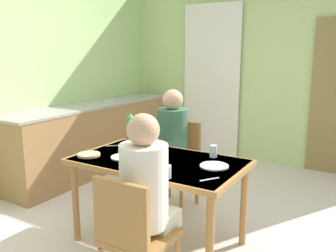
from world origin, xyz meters
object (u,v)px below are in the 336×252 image
object	(u,v)px
chair_near_diner	(133,235)
person_near_diner	(145,183)
dining_table	(158,169)
water_bottle_green_near	(147,151)
chair_far_diner	(179,158)
kitchen_counter	(93,137)
water_bottle_green_far	(131,130)
person_far_diner	(172,134)
serving_bowl_center	(156,152)

from	to	relation	value
chair_near_diner	person_near_diner	xyz separation A→B (m)	(0.00, 0.14, 0.28)
dining_table	water_bottle_green_near	bearing A→B (deg)	-77.19
dining_table	chair_far_diner	size ratio (longest dim) A/B	1.58
kitchen_counter	water_bottle_green_far	distance (m)	1.66
dining_table	person_far_diner	xyz separation A→B (m)	(-0.24, 0.62, 0.14)
water_bottle_green_near	water_bottle_green_far	world-z (taller)	water_bottle_green_far
dining_table	chair_near_diner	distance (m)	0.82
water_bottle_green_far	person_far_diner	bearing A→B (deg)	59.85
water_bottle_green_near	person_far_diner	bearing A→B (deg)	108.92
chair_far_diner	water_bottle_green_near	distance (m)	1.09
kitchen_counter	chair_near_diner	distance (m)	2.82
chair_near_diner	water_bottle_green_far	distance (m)	1.30
dining_table	water_bottle_green_near	size ratio (longest dim) A/B	4.82
person_near_diner	person_far_diner	size ratio (longest dim) A/B	1.00
dining_table	person_near_diner	distance (m)	0.70
chair_far_diner	serving_bowl_center	size ratio (longest dim) A/B	5.12
kitchen_counter	water_bottle_green_near	bearing A→B (deg)	-36.92
water_bottle_green_near	serving_bowl_center	world-z (taller)	water_bottle_green_near
water_bottle_green_near	kitchen_counter	bearing A→B (deg)	143.08
kitchen_counter	dining_table	size ratio (longest dim) A/B	1.93
water_bottle_green_far	chair_near_diner	bearing A→B (deg)	-52.77
kitchen_counter	chair_near_diner	size ratio (longest dim) A/B	3.04
kitchen_counter	dining_table	distance (m)	2.13
person_near_diner	water_bottle_green_near	size ratio (longest dim) A/B	2.71
dining_table	serving_bowl_center	bearing A→B (deg)	130.83
chair_far_diner	water_bottle_green_near	size ratio (longest dim) A/B	3.06
water_bottle_green_near	serving_bowl_center	bearing A→B (deg)	112.27
dining_table	person_near_diner	size ratio (longest dim) A/B	1.78
person_far_diner	serving_bowl_center	bearing A→B (deg)	106.72
kitchen_counter	person_far_diner	distance (m)	1.67
person_far_diner	kitchen_counter	bearing A→B (deg)	-18.87
chair_far_diner	water_bottle_green_near	xyz separation A→B (m)	(0.29, -0.99, 0.36)
chair_near_diner	serving_bowl_center	distance (m)	0.96
serving_bowl_center	chair_far_diner	bearing A→B (deg)	103.40
kitchen_counter	serving_bowl_center	distance (m)	2.02
person_near_diner	serving_bowl_center	xyz separation A→B (m)	(-0.38, 0.71, -0.03)
kitchen_counter	person_far_diner	size ratio (longest dim) A/B	3.44
kitchen_counter	person_far_diner	world-z (taller)	person_far_diner
person_far_diner	water_bottle_green_near	size ratio (longest dim) A/B	2.71
dining_table	person_far_diner	bearing A→B (deg)	111.15
serving_bowl_center	dining_table	bearing A→B (deg)	-49.17
dining_table	serving_bowl_center	xyz separation A→B (m)	(-0.08, 0.09, 0.10)
person_far_diner	serving_bowl_center	world-z (taller)	person_far_diner
chair_far_diner	water_bottle_green_far	world-z (taller)	water_bottle_green_far
dining_table	water_bottle_green_far	xyz separation A→B (m)	(-0.46, 0.24, 0.22)
person_near_diner	dining_table	bearing A→B (deg)	115.94
chair_near_diner	person_near_diner	bearing A→B (deg)	90.00
chair_far_diner	dining_table	bearing A→B (deg)	107.58
person_near_diner	chair_far_diner	bearing A→B (deg)	111.46
chair_near_diner	water_bottle_green_far	world-z (taller)	water_bottle_green_far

